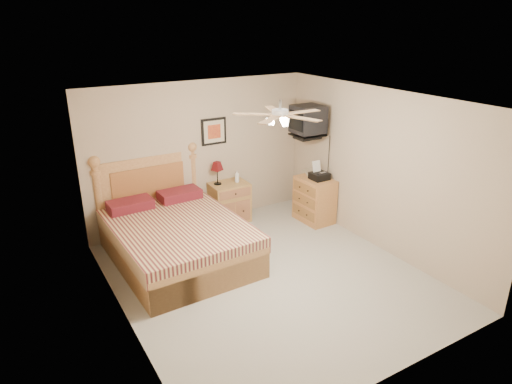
# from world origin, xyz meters

# --- Properties ---
(floor) EXTENTS (4.50, 4.50, 0.00)m
(floor) POSITION_xyz_m (0.00, 0.00, 0.00)
(floor) COLOR #9F9C90
(floor) RESTS_ON ground
(ceiling) EXTENTS (4.00, 4.50, 0.04)m
(ceiling) POSITION_xyz_m (0.00, 0.00, 2.50)
(ceiling) COLOR white
(ceiling) RESTS_ON ground
(wall_back) EXTENTS (4.00, 0.04, 2.50)m
(wall_back) POSITION_xyz_m (0.00, 2.25, 1.25)
(wall_back) COLOR tan
(wall_back) RESTS_ON ground
(wall_front) EXTENTS (4.00, 0.04, 2.50)m
(wall_front) POSITION_xyz_m (0.00, -2.25, 1.25)
(wall_front) COLOR tan
(wall_front) RESTS_ON ground
(wall_left) EXTENTS (0.04, 4.50, 2.50)m
(wall_left) POSITION_xyz_m (-2.00, 0.00, 1.25)
(wall_left) COLOR tan
(wall_left) RESTS_ON ground
(wall_right) EXTENTS (0.04, 4.50, 2.50)m
(wall_right) POSITION_xyz_m (2.00, 0.00, 1.25)
(wall_right) COLOR tan
(wall_right) RESTS_ON ground
(bed) EXTENTS (1.82, 2.35, 1.49)m
(bed) POSITION_xyz_m (-0.91, 1.12, 0.75)
(bed) COLOR #A86D43
(bed) RESTS_ON ground
(nightstand) EXTENTS (0.67, 0.51, 0.71)m
(nightstand) POSITION_xyz_m (0.42, 2.00, 0.36)
(nightstand) COLOR #9F6E34
(nightstand) RESTS_ON ground
(table_lamp) EXTENTS (0.29, 0.29, 0.41)m
(table_lamp) POSITION_xyz_m (0.24, 2.07, 0.92)
(table_lamp) COLOR #5C0F13
(table_lamp) RESTS_ON nightstand
(lotion_bottle) EXTENTS (0.09, 0.09, 0.22)m
(lotion_bottle) POSITION_xyz_m (0.58, 1.99, 0.82)
(lotion_bottle) COLOR white
(lotion_bottle) RESTS_ON nightstand
(framed_picture) EXTENTS (0.46, 0.04, 0.46)m
(framed_picture) POSITION_xyz_m (0.27, 2.23, 1.62)
(framed_picture) COLOR black
(framed_picture) RESTS_ON wall_back
(dresser) EXTENTS (0.49, 0.70, 0.80)m
(dresser) POSITION_xyz_m (1.73, 1.22, 0.40)
(dresser) COLOR #A16634
(dresser) RESTS_ON ground
(fax_machine) EXTENTS (0.29, 0.31, 0.31)m
(fax_machine) POSITION_xyz_m (1.76, 1.16, 0.96)
(fax_machine) COLOR black
(fax_machine) RESTS_ON dresser
(magazine_lower) EXTENTS (0.27, 0.31, 0.02)m
(magazine_lower) POSITION_xyz_m (1.71, 1.47, 0.82)
(magazine_lower) COLOR #B4A690
(magazine_lower) RESTS_ON dresser
(magazine_upper) EXTENTS (0.23, 0.30, 0.02)m
(magazine_upper) POSITION_xyz_m (1.73, 1.48, 0.84)
(magazine_upper) COLOR tan
(magazine_upper) RESTS_ON magazine_lower
(wall_tv) EXTENTS (0.56, 0.46, 0.58)m
(wall_tv) POSITION_xyz_m (1.75, 1.34, 1.81)
(wall_tv) COLOR black
(wall_tv) RESTS_ON wall_right
(ceiling_fan) EXTENTS (1.14, 1.14, 0.28)m
(ceiling_fan) POSITION_xyz_m (0.00, -0.20, 2.36)
(ceiling_fan) COLOR white
(ceiling_fan) RESTS_ON ceiling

